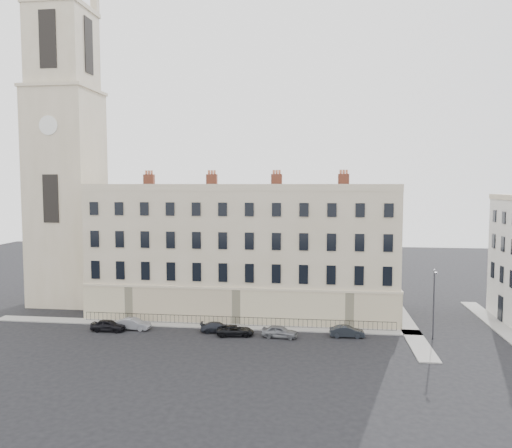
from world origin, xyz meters
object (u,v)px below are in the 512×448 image
object	(u,v)px
car_e	(280,332)
car_f	(347,332)
car_a	(108,325)
car_d	(235,331)
streetlamp	(434,301)
car_c	(218,327)
car_b	(133,324)

from	to	relation	value
car_e	car_f	bearing A→B (deg)	-75.06
car_a	car_d	bearing A→B (deg)	-88.75
car_e	streetlamp	size ratio (longest dim) A/B	0.51
car_c	car_e	world-z (taller)	car_e
car_c	car_f	xyz separation A→B (m)	(13.61, -0.04, 0.06)
car_d	car_f	distance (m)	11.57
car_a	streetlamp	distance (m)	34.17
car_c	car_f	world-z (taller)	car_f
car_e	streetlamp	bearing A→B (deg)	-78.87
car_f	streetlamp	size ratio (longest dim) A/B	0.49
car_c	streetlamp	size ratio (longest dim) A/B	0.51
car_d	car_a	bearing A→B (deg)	82.14
car_b	car_f	xyz separation A→B (m)	(22.94, 0.12, -0.03)
car_b	car_f	size ratio (longest dim) A/B	1.05
car_b	car_d	size ratio (longest dim) A/B	0.97
car_b	car_d	xyz separation A→B (m)	(11.41, -0.81, -0.08)
car_a	car_f	xyz separation A→B (m)	(25.36, 1.05, -0.05)
car_d	car_c	bearing A→B (deg)	56.60
car_a	car_d	world-z (taller)	car_a
car_e	streetlamp	distance (m)	15.92
car_a	car_c	xyz separation A→B (m)	(11.74, 1.09, -0.10)
car_c	car_d	world-z (taller)	car_d
car_d	car_b	bearing A→B (deg)	77.60
car_f	car_d	bearing A→B (deg)	92.40
car_f	streetlamp	xyz separation A→B (m)	(8.62, 0.20, 3.41)
car_d	car_f	world-z (taller)	car_f
car_e	car_f	xyz separation A→B (m)	(6.89, 1.00, -0.04)
car_b	car_f	world-z (taller)	car_b
car_b	car_a	bearing A→B (deg)	115.31
car_c	car_a	bearing A→B (deg)	88.14
car_e	car_b	bearing A→B (deg)	93.61
car_f	car_e	bearing A→B (deg)	96.01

